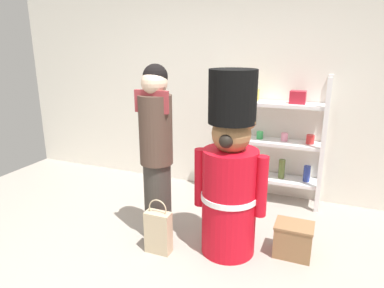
# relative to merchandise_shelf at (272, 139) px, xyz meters

# --- Properties ---
(ground_plane) EXTENTS (6.40, 6.40, 0.00)m
(ground_plane) POSITION_rel_merchandise_shelf_xyz_m (-0.55, -1.98, -0.77)
(ground_plane) COLOR #9E9389
(back_wall) EXTENTS (6.40, 0.12, 2.60)m
(back_wall) POSITION_rel_merchandise_shelf_xyz_m (-0.55, 0.22, 0.53)
(back_wall) COLOR silver
(back_wall) RESTS_ON ground_plane
(merchandise_shelf) EXTENTS (1.21, 0.35, 1.53)m
(merchandise_shelf) POSITION_rel_merchandise_shelf_xyz_m (0.00, 0.00, 0.00)
(merchandise_shelf) COLOR white
(merchandise_shelf) RESTS_ON ground_plane
(teddy_bear_guard) EXTENTS (0.66, 0.51, 1.67)m
(teddy_bear_guard) POSITION_rel_merchandise_shelf_xyz_m (-0.15, -1.28, -0.01)
(teddy_bear_guard) COLOR red
(teddy_bear_guard) RESTS_ON ground_plane
(person_shopper) EXTENTS (0.33, 0.31, 1.69)m
(person_shopper) POSITION_rel_merchandise_shelf_xyz_m (-0.86, -1.30, 0.15)
(person_shopper) COLOR #38332D
(person_shopper) RESTS_ON ground_plane
(shopping_bag) EXTENTS (0.24, 0.12, 0.53)m
(shopping_bag) POSITION_rel_merchandise_shelf_xyz_m (-0.74, -1.54, -0.56)
(shopping_bag) COLOR #C1AD89
(shopping_bag) RESTS_ON ground_plane
(display_crate) EXTENTS (0.34, 0.26, 0.31)m
(display_crate) POSITION_rel_merchandise_shelf_xyz_m (0.42, -1.12, -0.61)
(display_crate) COLOR olive
(display_crate) RESTS_ON ground_plane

